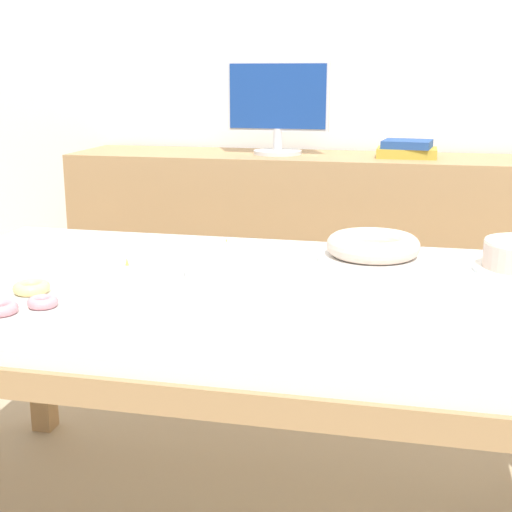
% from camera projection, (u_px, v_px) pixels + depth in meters
% --- Properties ---
extents(wall_back, '(8.00, 0.10, 2.60)m').
position_uv_depth(wall_back, '(328.00, 58.00, 3.12)').
color(wall_back, white).
rests_on(wall_back, ground).
extents(dining_table, '(1.82, 1.06, 0.73)m').
position_uv_depth(dining_table, '(243.00, 314.00, 1.78)').
color(dining_table, silver).
rests_on(dining_table, ground).
extents(sideboard, '(2.06, 0.44, 0.91)m').
position_uv_depth(sideboard, '(314.00, 261.00, 3.05)').
color(sideboard, tan).
rests_on(sideboard, ground).
extents(computer_monitor, '(0.42, 0.20, 0.38)m').
position_uv_depth(computer_monitor, '(278.00, 108.00, 2.92)').
color(computer_monitor, silver).
rests_on(computer_monitor, sideboard).
extents(book_stack, '(0.23, 0.20, 0.07)m').
position_uv_depth(book_stack, '(407.00, 149.00, 2.85)').
color(book_stack, '#B29933').
rests_on(book_stack, sideboard).
extents(cake_golden_bundt, '(0.32, 0.32, 0.07)m').
position_uv_depth(cake_golden_bundt, '(373.00, 248.00, 2.00)').
color(cake_golden_bundt, white).
rests_on(cake_golden_bundt, dining_table).
extents(pastry_platter, '(0.31, 0.31, 0.04)m').
position_uv_depth(pastry_platter, '(16.00, 303.00, 1.58)').
color(pastry_platter, white).
rests_on(pastry_platter, dining_table).
extents(plate_stack, '(0.21, 0.21, 0.07)m').
position_uv_depth(plate_stack, '(226.00, 264.00, 1.82)').
color(plate_stack, white).
rests_on(plate_stack, dining_table).
extents(tealight_centre, '(0.04, 0.04, 0.04)m').
position_uv_depth(tealight_centre, '(127.00, 267.00, 1.89)').
color(tealight_centre, silver).
rests_on(tealight_centre, dining_table).
extents(tealight_near_cakes, '(0.04, 0.04, 0.04)m').
position_uv_depth(tealight_near_cakes, '(226.00, 247.00, 2.11)').
color(tealight_near_cakes, silver).
rests_on(tealight_near_cakes, dining_table).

